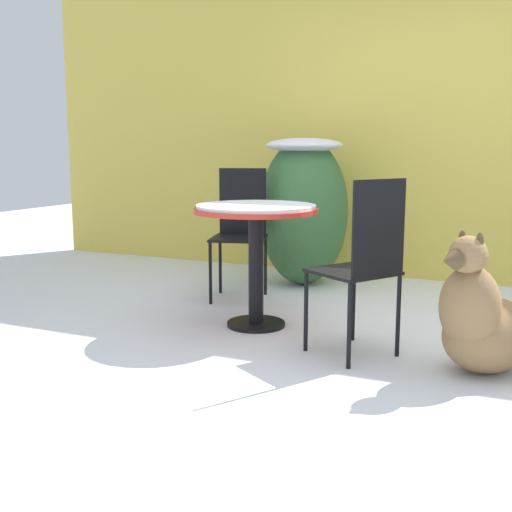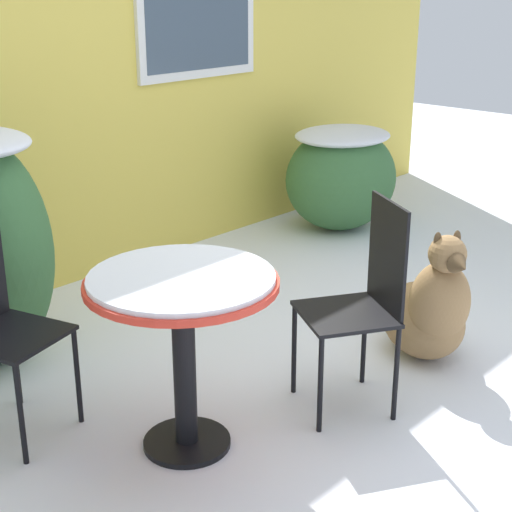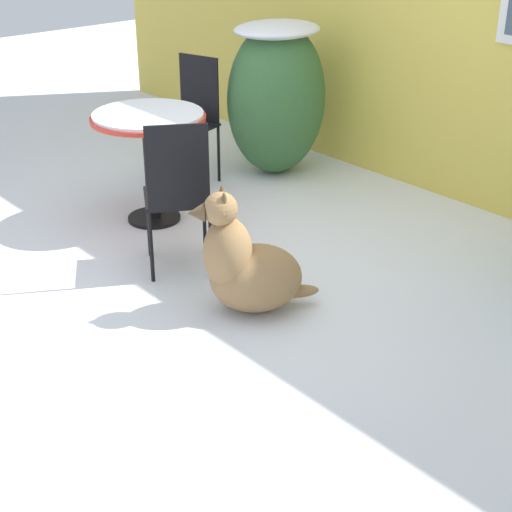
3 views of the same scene
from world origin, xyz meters
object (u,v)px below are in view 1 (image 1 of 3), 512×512
patio_chair_far_side (363,261)px  dog (482,323)px  patio_chair_near_table (240,227)px  patio_table (256,229)px

patio_chair_far_side → dog: 0.68m
patio_chair_far_side → patio_chair_near_table: bearing=-98.4°
patio_chair_near_table → patio_table: bearing=-73.3°
patio_chair_near_table → patio_chair_far_side: size_ratio=1.00×
patio_table → patio_chair_near_table: patio_chair_near_table is taller
patio_table → patio_chair_far_side: (0.79, -0.34, -0.10)m
patio_chair_far_side → patio_table: bearing=-81.6°
patio_table → patio_chair_far_side: 0.86m
patio_table → patio_chair_near_table: size_ratio=0.80×
patio_chair_near_table → patio_chair_far_side: 1.61m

